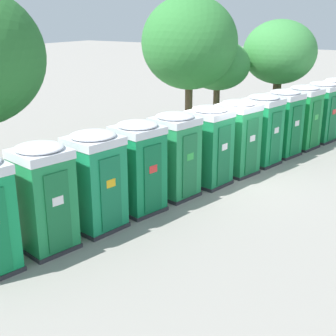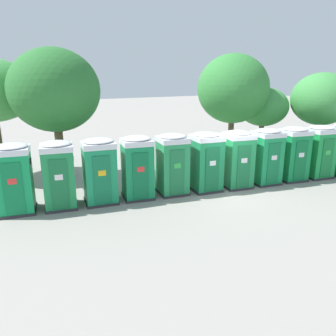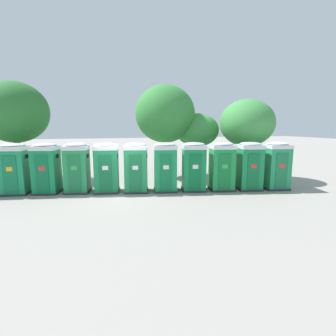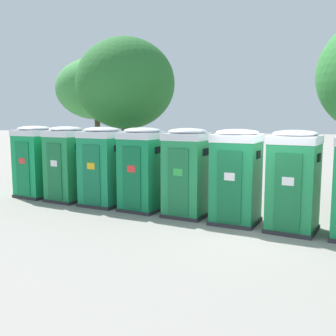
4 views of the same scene
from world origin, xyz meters
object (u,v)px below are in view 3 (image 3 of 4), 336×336
(portapotty_4, at_px, (77,168))
(portapotty_7, at_px, (165,167))
(street_tree_1, at_px, (197,130))
(portapotty_9, at_px, (222,166))
(street_tree_3, at_px, (14,113))
(street_tree_4, at_px, (247,123))
(portapotty_3, at_px, (46,168))
(portapotty_10, at_px, (249,166))
(portapotty_5, at_px, (107,167))
(portapotty_6, at_px, (136,167))
(portapotty_11, at_px, (276,165))
(portapotty_2, at_px, (15,169))
(portapotty_8, at_px, (194,166))
(street_tree_2, at_px, (165,114))

(portapotty_4, bearing_deg, portapotty_7, -12.31)
(portapotty_4, height_order, street_tree_1, street_tree_1)
(portapotty_9, bearing_deg, street_tree_3, 153.13)
(street_tree_4, bearing_deg, portapotty_3, -178.23)
(portapotty_10, bearing_deg, portapotty_5, 168.70)
(portapotty_4, xyz_separation_m, portapotty_9, (7.33, -1.52, -0.00))
(portapotty_6, height_order, portapotty_10, same)
(portapotty_5, xyz_separation_m, street_tree_1, (6.07, 2.85, 1.80))
(portapotty_4, relative_size, portapotty_11, 1.00)
(portapotty_2, relative_size, street_tree_1, 0.61)
(portapotty_8, bearing_deg, street_tree_4, 23.54)
(portapotty_11, distance_m, street_tree_2, 7.40)
(portapotty_7, bearing_deg, street_tree_2, 74.92)
(portapotty_4, xyz_separation_m, street_tree_4, (10.09, 0.62, 2.25))
(portapotty_3, distance_m, portapotty_6, 4.49)
(street_tree_3, relative_size, street_tree_4, 1.20)
(portapotty_3, distance_m, street_tree_2, 7.79)
(portapotty_4, xyz_separation_m, portapotty_7, (4.39, -0.96, 0.00))
(portapotty_9, height_order, street_tree_3, street_tree_3)
(portapotty_11, relative_size, street_tree_2, 0.43)
(portapotty_6, xyz_separation_m, street_tree_1, (4.61, 3.18, 1.80))
(portapotty_11, bearing_deg, street_tree_1, 120.99)
(portapotty_10, xyz_separation_m, portapotty_11, (1.48, -0.25, -0.00))
(portapotty_8, height_order, portapotty_9, same)
(portapotty_8, bearing_deg, portapotty_4, 168.27)
(street_tree_1, bearing_deg, portapotty_4, -161.71)
(portapotty_6, distance_m, portapotty_11, 7.49)
(portapotty_10, bearing_deg, street_tree_3, 154.71)
(portapotty_7, height_order, portapotty_8, same)
(portapotty_8, bearing_deg, street_tree_2, 97.29)
(portapotty_3, height_order, street_tree_2, street_tree_2)
(portapotty_9, relative_size, street_tree_3, 0.42)
(portapotty_3, bearing_deg, portapotty_6, -12.26)
(portapotty_8, distance_m, street_tree_3, 11.25)
(portapotty_6, height_order, portapotty_8, same)
(portapotty_2, relative_size, portapotty_10, 1.00)
(portapotty_6, height_order, street_tree_4, street_tree_4)
(portapotty_5, xyz_separation_m, street_tree_3, (-5.10, 4.41, 2.88))
(portapotty_3, height_order, portapotty_10, same)
(street_tree_1, distance_m, street_tree_3, 11.33)
(portapotty_5, height_order, street_tree_1, street_tree_1)
(portapotty_5, relative_size, portapotty_10, 1.00)
(portapotty_3, xyz_separation_m, portapotty_5, (2.93, -0.63, -0.00))
(portapotty_3, bearing_deg, portapotty_10, -11.54)
(portapotty_9, xyz_separation_m, street_tree_1, (0.19, 4.01, 1.80))
(portapotty_5, bearing_deg, street_tree_1, 25.19)
(street_tree_4, bearing_deg, street_tree_1, 143.91)
(portapotty_11, height_order, street_tree_3, street_tree_3)
(portapotty_9, bearing_deg, portapotty_7, 169.20)
(portapotty_10, distance_m, street_tree_2, 6.33)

